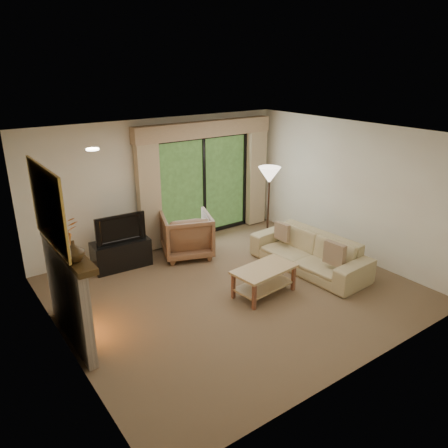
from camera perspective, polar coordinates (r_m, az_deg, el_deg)
floor at (r=7.42m, az=1.36°, el=-8.65°), size 5.50×5.50×0.00m
ceiling at (r=6.56m, az=1.55°, el=11.61°), size 5.50×5.50×0.00m
wall_back at (r=8.91m, az=-8.27°, el=5.23°), size 5.00×0.00×5.00m
wall_front at (r=5.26m, az=18.11°, el=-6.64°), size 5.00×0.00×5.00m
wall_left at (r=5.78m, az=-20.99°, el=-4.52°), size 0.00×5.00×5.00m
wall_right at (r=8.74m, az=16.08°, el=4.33°), size 0.00×5.00×5.00m
fireplace at (r=6.25m, az=-19.72°, el=-8.75°), size 0.24×1.70×1.37m
mirror at (r=5.75m, az=-22.01°, el=2.17°), size 0.07×1.45×1.02m
sliding_door at (r=9.41m, az=-2.65°, el=4.96°), size 2.26×0.10×2.16m
curtain_left at (r=8.65m, az=-9.80°, el=3.99°), size 0.45×0.18×2.35m
curtain_right at (r=10.07m, az=4.18°, el=6.56°), size 0.45×0.18×2.35m
cornice at (r=9.08m, az=-2.47°, el=12.28°), size 3.20×0.24×0.32m
media_console at (r=8.33m, az=-13.27°, el=-3.82°), size 1.07×0.53×0.52m
tv at (r=8.14m, az=-13.57°, el=-0.44°), size 0.93×0.17×0.53m
armchair at (r=8.55m, az=-4.91°, el=-1.41°), size 1.19×1.21×0.87m
sofa at (r=8.16m, az=11.02°, el=-3.65°), size 1.02×2.30×0.66m
pillow_near at (r=7.63m, az=14.24°, el=-3.80°), size 0.13×0.40×0.40m
pillow_far at (r=8.45m, az=7.61°, el=-1.00°), size 0.11×0.34×0.34m
coffee_table at (r=7.23m, az=5.24°, el=-7.42°), size 1.11×0.68×0.47m
floor_lamp at (r=8.90m, az=5.79°, el=2.17°), size 0.47×0.47×1.67m
vase at (r=5.48m, az=-19.04°, el=-3.37°), size 0.25×0.25×0.26m
branches at (r=5.84m, az=-20.44°, el=-1.07°), size 0.46×0.41×0.45m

